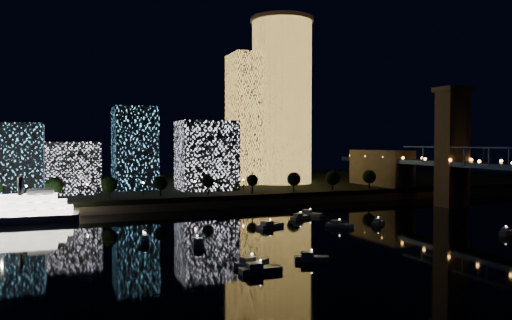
% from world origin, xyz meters
% --- Properties ---
extents(ground, '(520.00, 520.00, 0.00)m').
position_xyz_m(ground, '(0.00, 0.00, 0.00)').
color(ground, black).
rests_on(ground, ground).
extents(far_bank, '(420.00, 160.00, 5.00)m').
position_xyz_m(far_bank, '(0.00, 160.00, 2.50)').
color(far_bank, black).
rests_on(far_bank, ground).
extents(seawall, '(420.00, 6.00, 3.00)m').
position_xyz_m(seawall, '(0.00, 82.00, 1.50)').
color(seawall, '#6B5E4C').
rests_on(seawall, ground).
extents(tower_cylindrical, '(34.00, 34.00, 88.45)m').
position_xyz_m(tower_cylindrical, '(23.94, 132.10, 49.35)').
color(tower_cylindrical, '#EBB24B').
rests_on(tower_cylindrical, far_bank).
extents(tower_rectangular, '(21.63, 21.63, 68.81)m').
position_xyz_m(tower_rectangular, '(7.09, 135.36, 39.41)').
color(tower_rectangular, '#EBB24B').
rests_on(tower_rectangular, far_bank).
extents(midrise_blocks, '(104.54, 40.66, 38.68)m').
position_xyz_m(midrise_blocks, '(-62.46, 118.73, 20.97)').
color(midrise_blocks, white).
rests_on(midrise_blocks, far_bank).
extents(motorboats, '(127.98, 73.53, 2.78)m').
position_xyz_m(motorboats, '(-17.84, 13.06, 0.81)').
color(motorboats, silver).
rests_on(motorboats, ground).
extents(esplanade_trees, '(165.97, 6.71, 8.86)m').
position_xyz_m(esplanade_trees, '(-26.46, 88.00, 10.47)').
color(esplanade_trees, black).
rests_on(esplanade_trees, far_bank).
extents(street_lamps, '(132.70, 0.70, 5.65)m').
position_xyz_m(street_lamps, '(-34.00, 94.00, 9.02)').
color(street_lamps, black).
rests_on(street_lamps, far_bank).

